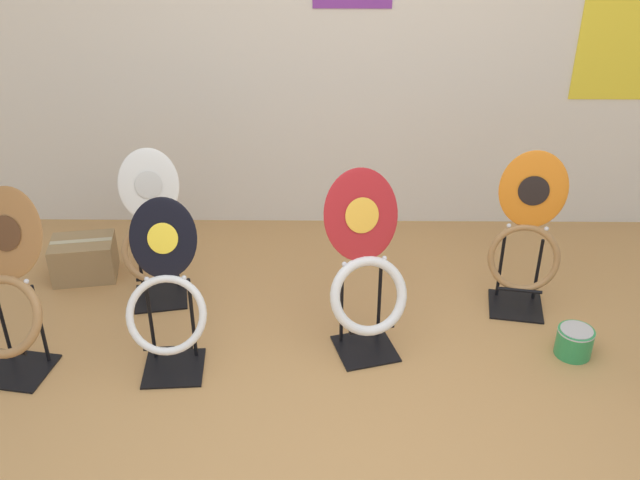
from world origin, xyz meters
TOP-DOWN VIEW (x-y plane):
  - wall_back at (0.00, 2.26)m, footprint 8.00×0.07m
  - toilet_seat_display_crimson_swirl at (0.06, 0.88)m, footprint 0.45×0.42m
  - toilet_seat_display_orange_sun at (0.90, 1.24)m, footprint 0.38×0.32m
  - toilet_seat_display_white_plain at (-1.04, 1.35)m, footprint 0.39×0.40m
  - toilet_seat_display_jazz_black at (-0.85, 0.73)m, footprint 0.38×0.37m
  - toilet_seat_display_woodgrain at (-1.57, 0.72)m, footprint 0.42×0.42m
  - paint_can at (1.09, 0.84)m, footprint 0.18×0.18m
  - storage_box at (-1.51, 1.53)m, footprint 0.38×0.31m

SIDE VIEW (x-z plane):
  - paint_can at x=1.09m, z-range 0.00..0.15m
  - storage_box at x=-1.51m, z-range 0.00..0.23m
  - toilet_seat_display_jazz_black at x=-0.85m, z-range -0.03..0.79m
  - toilet_seat_display_white_plain at x=-1.04m, z-range -0.01..0.80m
  - toilet_seat_display_crimson_swirl at x=0.06m, z-range -0.04..0.87m
  - toilet_seat_display_woodgrain at x=-1.57m, z-range -0.01..0.86m
  - toilet_seat_display_orange_sun at x=0.90m, z-range -0.01..0.89m
  - wall_back at x=0.00m, z-range 0.00..2.60m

